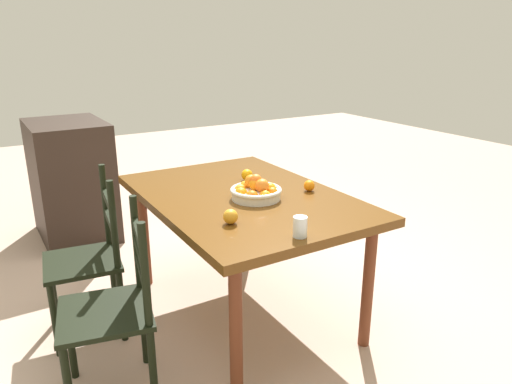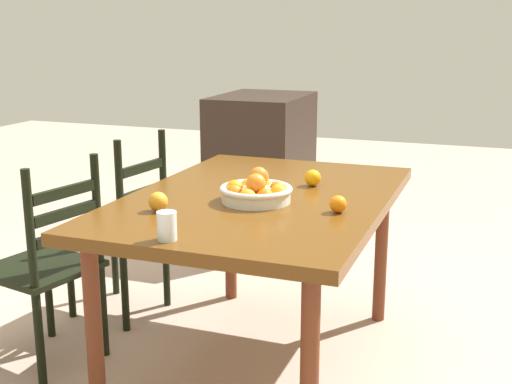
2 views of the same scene
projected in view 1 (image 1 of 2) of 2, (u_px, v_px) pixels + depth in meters
ground_plane at (244, 310)px, 2.98m from camera, size 12.00×12.00×0.00m
dining_table at (243, 206)px, 2.76m from camera, size 1.51×1.03×0.77m
chair_near_window at (115, 309)px, 2.17m from camera, size 0.49×0.49×0.93m
chair_by_cabinet at (90, 261)px, 2.66m from camera, size 0.45×0.45×0.95m
cabinet at (72, 180)px, 3.97m from camera, size 0.79×0.59×0.99m
fruit_bowl at (256, 191)px, 2.65m from camera, size 0.29×0.29×0.14m
orange_loose_0 at (247, 175)px, 2.99m from camera, size 0.07×0.07×0.07m
orange_loose_1 at (231, 217)px, 2.29m from camera, size 0.07×0.07×0.07m
orange_loose_2 at (309, 186)px, 2.79m from camera, size 0.07×0.07×0.07m
drinking_glass at (300, 227)px, 2.14m from camera, size 0.07×0.07×0.10m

